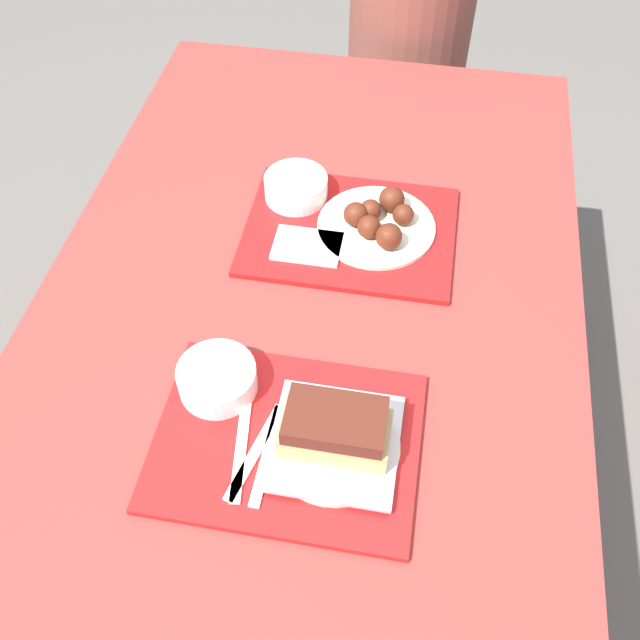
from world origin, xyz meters
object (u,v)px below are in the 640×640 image
object	(u,v)px
tray_near	(287,441)
bowl_coleslaw_far	(296,186)
bowl_coleslaw_near	(217,378)
wings_plate_far	(378,221)
person_seated_across	(412,14)
brisket_sandwich_plate	(335,435)
tray_far	(350,231)

from	to	relation	value
tray_near	bowl_coleslaw_far	distance (m)	0.55
bowl_coleslaw_near	tray_near	bearing A→B (deg)	-30.13
tray_near	bowl_coleslaw_near	xyz separation A→B (m)	(-0.12, 0.07, 0.03)
wings_plate_far	person_seated_across	xyz separation A→B (m)	(-0.01, 0.83, -0.02)
tray_near	brisket_sandwich_plate	xyz separation A→B (m)	(0.07, -0.00, 0.04)
brisket_sandwich_plate	wings_plate_far	size ratio (longest dim) A/B	0.87
wings_plate_far	tray_far	bearing A→B (deg)	-169.35
person_seated_across	tray_near	bearing A→B (deg)	-92.79
bowl_coleslaw_near	wings_plate_far	world-z (taller)	wings_plate_far
tray_far	wings_plate_far	xyz separation A→B (m)	(0.05, 0.01, 0.03)
bowl_coleslaw_near	person_seated_across	world-z (taller)	person_seated_across
bowl_coleslaw_far	bowl_coleslaw_near	bearing A→B (deg)	-93.89
bowl_coleslaw_near	brisket_sandwich_plate	distance (m)	0.21
bowl_coleslaw_near	wings_plate_far	distance (m)	0.45
bowl_coleslaw_far	wings_plate_far	world-z (taller)	wings_plate_far
tray_near	bowl_coleslaw_near	bearing A→B (deg)	149.87
brisket_sandwich_plate	wings_plate_far	world-z (taller)	brisket_sandwich_plate
tray_near	wings_plate_far	world-z (taller)	wings_plate_far
person_seated_across	wings_plate_far	bearing A→B (deg)	-89.03
tray_near	person_seated_across	distance (m)	1.30
tray_far	bowl_coleslaw_far	xyz separation A→B (m)	(-0.12, 0.07, 0.03)
tray_near	wings_plate_far	distance (m)	0.48
tray_near	bowl_coleslaw_far	xyz separation A→B (m)	(-0.09, 0.54, 0.03)
brisket_sandwich_plate	wings_plate_far	distance (m)	0.47
tray_far	brisket_sandwich_plate	distance (m)	0.47
tray_far	bowl_coleslaw_near	bearing A→B (deg)	-110.93
person_seated_across	tray_far	bearing A→B (deg)	-92.60
tray_near	wings_plate_far	bearing A→B (deg)	80.72
bowl_coleslaw_far	person_seated_across	world-z (taller)	person_seated_across
wings_plate_far	brisket_sandwich_plate	bearing A→B (deg)	-90.61
wings_plate_far	bowl_coleslaw_near	bearing A→B (deg)	-116.68
bowl_coleslaw_far	person_seated_across	distance (m)	0.78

